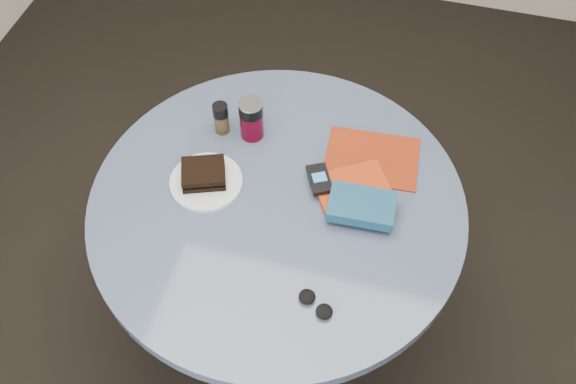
% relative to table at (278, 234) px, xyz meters
% --- Properties ---
extents(ground, '(4.00, 4.00, 0.00)m').
position_rel_table_xyz_m(ground, '(0.00, 0.00, -0.59)').
color(ground, black).
rests_on(ground, ground).
extents(table, '(1.00, 1.00, 0.75)m').
position_rel_table_xyz_m(table, '(0.00, 0.00, 0.00)').
color(table, black).
rests_on(table, ground).
extents(plate, '(0.23, 0.23, 0.01)m').
position_rel_table_xyz_m(plate, '(-0.20, 0.01, 0.17)').
color(plate, white).
rests_on(plate, table).
extents(sandwich, '(0.14, 0.13, 0.04)m').
position_rel_table_xyz_m(sandwich, '(-0.21, 0.01, 0.20)').
color(sandwich, black).
rests_on(sandwich, plate).
extents(soda_can, '(0.07, 0.07, 0.13)m').
position_rel_table_xyz_m(soda_can, '(-0.13, 0.21, 0.23)').
color(soda_can, '#580417').
rests_on(soda_can, table).
extents(pepper_grinder, '(0.05, 0.05, 0.10)m').
position_rel_table_xyz_m(pepper_grinder, '(-0.22, 0.20, 0.21)').
color(pepper_grinder, '#40351B').
rests_on(pepper_grinder, table).
extents(magazine, '(0.27, 0.21, 0.00)m').
position_rel_table_xyz_m(magazine, '(0.22, 0.21, 0.17)').
color(magazine, maroon).
rests_on(magazine, table).
extents(red_book, '(0.23, 0.21, 0.02)m').
position_rel_table_xyz_m(red_book, '(0.18, 0.09, 0.18)').
color(red_book, '#A8300D').
rests_on(red_book, magazine).
extents(novel, '(0.17, 0.12, 0.03)m').
position_rel_table_xyz_m(novel, '(0.22, 0.01, 0.20)').
color(novel, navy).
rests_on(novel, red_book).
extents(mp3_player, '(0.09, 0.11, 0.02)m').
position_rel_table_xyz_m(mp3_player, '(0.10, 0.08, 0.19)').
color(mp3_player, black).
rests_on(mp3_player, red_book).
extents(headphones, '(0.10, 0.08, 0.02)m').
position_rel_table_xyz_m(headphones, '(0.17, -0.27, 0.17)').
color(headphones, black).
rests_on(headphones, table).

